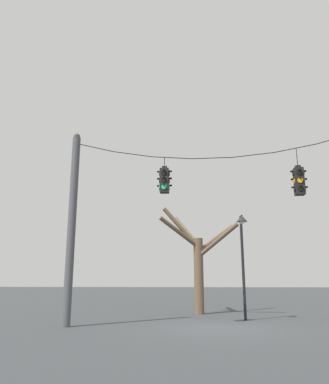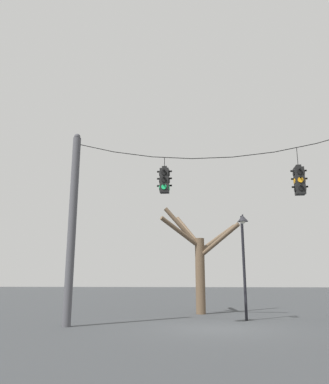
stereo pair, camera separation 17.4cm
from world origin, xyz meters
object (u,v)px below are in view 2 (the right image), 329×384
object	(u,v)px
utility_pole_left	(72,225)
traffic_light_over_intersection	(299,181)
traffic_light_near_left_pole	(165,180)
street_lamp	(243,241)
bare_tree	(199,256)

from	to	relation	value
utility_pole_left	traffic_light_over_intersection	world-z (taller)	utility_pole_left
traffic_light_near_left_pole	street_lamp	distance (m)	4.72
utility_pole_left	traffic_light_over_intersection	distance (m)	8.79
utility_pole_left	bare_tree	distance (m)	7.85
utility_pole_left	bare_tree	world-z (taller)	utility_pole_left
traffic_light_over_intersection	street_lamp	world-z (taller)	traffic_light_over_intersection
traffic_light_over_intersection	bare_tree	bearing A→B (deg)	122.40
traffic_light_over_intersection	bare_tree	size ratio (longest dim) A/B	0.33
traffic_light_near_left_pole	street_lamp	size ratio (longest dim) A/B	0.32
utility_pole_left	bare_tree	bearing A→B (deg)	52.98
utility_pole_left	traffic_light_near_left_pole	distance (m)	3.99
traffic_light_near_left_pole	bare_tree	xyz separation A→B (m)	(1.09, 6.24, -2.48)
traffic_light_near_left_pole	bare_tree	bearing A→B (deg)	80.13
utility_pole_left	traffic_light_over_intersection	size ratio (longest dim) A/B	4.15
traffic_light_over_intersection	street_lamp	size ratio (longest dim) A/B	0.40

